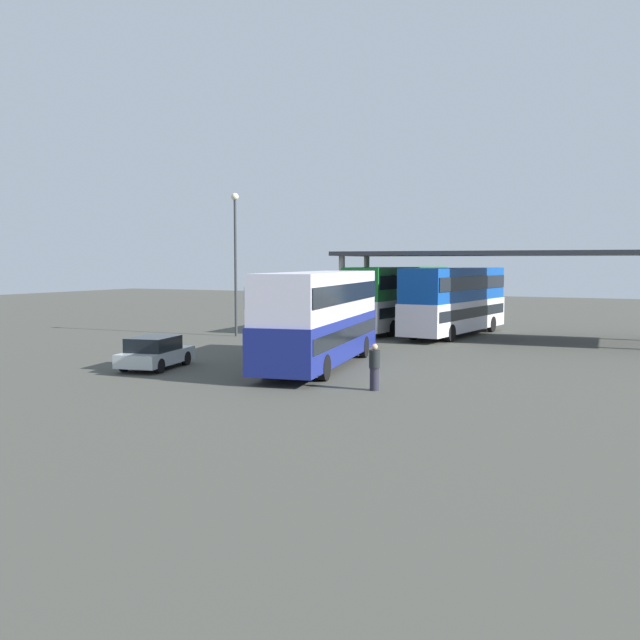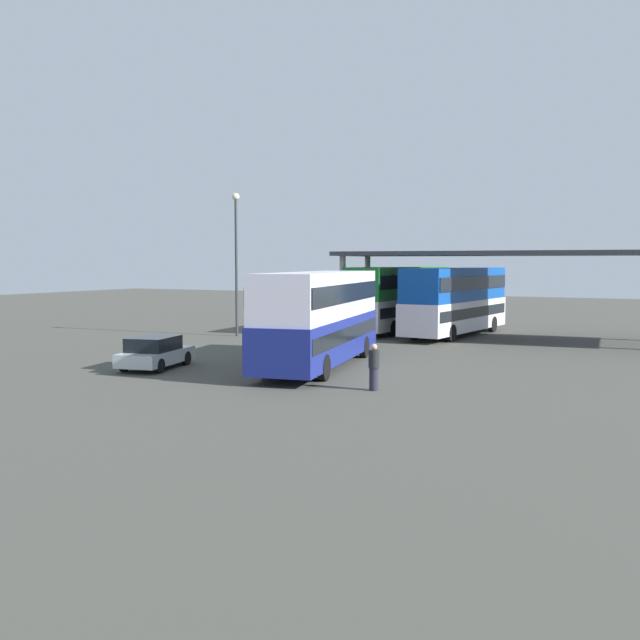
{
  "view_description": "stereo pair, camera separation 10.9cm",
  "coord_description": "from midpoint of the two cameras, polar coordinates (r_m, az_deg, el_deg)",
  "views": [
    {
      "loc": [
        13.0,
        -24.32,
        4.43
      ],
      "look_at": [
        -0.5,
        2.53,
        2.0
      ],
      "focal_mm": 39.99,
      "sensor_mm": 36.0,
      "label": 1
    },
    {
      "loc": [
        13.09,
        -24.27,
        4.43
      ],
      "look_at": [
        -0.5,
        2.53,
        2.0
      ],
      "focal_mm": 39.99,
      "sensor_mm": 36.0,
      "label": 2
    }
  ],
  "objects": [
    {
      "name": "double_decker_mid_row",
      "position": [
        43.84,
        10.68,
        1.7
      ],
      "size": [
        3.63,
        11.25,
        4.1
      ],
      "rotation": [
        0.0,
        0.0,
        1.47
      ],
      "color": "silver",
      "rests_on": "ground_plane"
    },
    {
      "name": "double_decker_near_canopy",
      "position": [
        46.26,
        6.28,
        1.93
      ],
      "size": [
        3.3,
        11.4,
        4.14
      ],
      "rotation": [
        0.0,
        0.0,
        1.5
      ],
      "color": "silver",
      "rests_on": "ground_plane"
    },
    {
      "name": "depot_canopy",
      "position": [
        41.98,
        17.0,
        4.89
      ],
      "size": [
        23.43,
        7.7,
        5.07
      ],
      "rotation": [
        0.0,
        0.0,
        0.08
      ],
      "color": "#33353A",
      "rests_on": "ground_plane"
    },
    {
      "name": "ground_plane",
      "position": [
        27.93,
        -1.54,
        -4.51
      ],
      "size": [
        140.0,
        140.0,
        0.0
      ],
      "primitive_type": "plane",
      "color": "#45463E"
    },
    {
      "name": "double_decker_main",
      "position": [
        30.14,
        -0.1,
        0.41
      ],
      "size": [
        4.52,
        11.34,
        4.03
      ],
      "rotation": [
        0.0,
        0.0,
        1.76
      ],
      "color": "navy",
      "rests_on": "ground_plane"
    },
    {
      "name": "parked_hatchback",
      "position": [
        30.59,
        -13.16,
        -2.55
      ],
      "size": [
        2.49,
        4.14,
        1.35
      ],
      "rotation": [
        0.0,
        0.0,
        1.77
      ],
      "color": "#B7C1C3",
      "rests_on": "ground_plane"
    },
    {
      "name": "lamppost_tall",
      "position": [
        43.02,
        -6.86,
        5.77
      ],
      "size": [
        0.44,
        0.44,
        8.55
      ],
      "color": "#33353A",
      "rests_on": "ground_plane"
    },
    {
      "name": "pedestrian_waiting",
      "position": [
        24.78,
        4.26,
        -3.8
      ],
      "size": [
        0.38,
        0.38,
        1.63
      ],
      "rotation": [
        0.0,
        0.0,
        0.26
      ],
      "color": "#262633",
      "rests_on": "ground_plane"
    }
  ]
}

